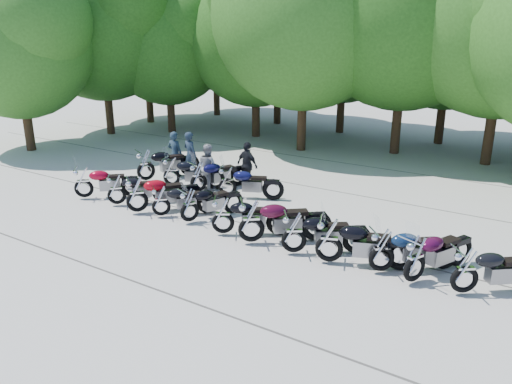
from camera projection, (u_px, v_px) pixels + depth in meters
The scene contains 33 objects.
ground at pixel (227, 243), 13.95m from camera, with size 90.00×90.00×0.00m, color #A19D91.
tree_0 at pixel (145, 34), 30.55m from camera, with size 7.50×7.50×9.21m.
tree_1 at pixel (167, 42), 27.54m from camera, with size 6.97×6.97×8.55m.
tree_2 at pixel (256, 37), 26.30m from camera, with size 7.31×7.31×8.97m.
tree_3 at pixel (305, 15), 22.82m from camera, with size 8.70×8.70×10.67m.
tree_4 at pixel (407, 7), 22.10m from camera, with size 9.13×9.13×11.20m.
tree_5 at pixel (508, 7), 20.12m from camera, with size 9.04×9.04×11.10m.
tree_9 at pixel (215, 32), 33.25m from camera, with size 7.59×7.59×9.32m.
tree_10 at pixel (278, 30), 30.03m from camera, with size 7.78×7.78×9.55m.
tree_11 at pixel (345, 33), 27.33m from camera, with size 7.56×7.56×9.28m.
tree_12 at pixel (451, 29), 24.44m from camera, with size 7.88×7.88×9.67m.
tree_16 at pixel (16, 44), 23.17m from camera, with size 6.97×6.97×8.55m.
tree_17 at pixel (101, 23), 26.80m from camera, with size 8.31×8.31×10.20m.
motorcycle_0 at pixel (83, 181), 17.40m from camera, with size 0.70×2.29×1.29m, color maroon, non-canonical shape.
motorcycle_1 at pixel (116, 189), 16.74m from camera, with size 0.65×2.14×1.21m, color black, non-canonical shape.
motorcycle_2 at pixel (137, 193), 15.99m from camera, with size 0.75×2.45×1.39m, color #9C0512, non-canonical shape.
motorcycle_3 at pixel (161, 200), 15.72m from camera, with size 0.62×2.05×1.16m, color black, non-canonical shape.
motorcycle_4 at pixel (189, 204), 15.22m from camera, with size 0.67×2.19×1.24m, color black, non-canonical shape.
motorcycle_5 at pixel (223, 215), 14.30m from camera, with size 0.69×2.27×1.28m, color black, non-canonical shape.
motorcycle_6 at pixel (251, 220), 13.68m from camera, with size 0.78×2.57×1.46m, color #3A071C, non-canonical shape.
motorcycle_7 at pixel (294, 231), 13.06m from camera, with size 0.71×2.34×1.32m, color black, non-canonical shape.
motorcycle_8 at pixel (330, 239), 12.52m from camera, with size 0.74×2.44×1.38m, color black, non-canonical shape.
motorcycle_9 at pixel (382, 249), 12.05m from camera, with size 0.70×2.29×1.29m, color #0E203F, non-canonical shape.
motorcycle_10 at pixel (415, 258), 11.54m from camera, with size 0.72×2.37×1.34m, color #370723, non-canonical shape.
motorcycle_11 at pixel (466, 269), 11.04m from camera, with size 0.69×2.27×1.28m, color black, non-canonical shape.
motorcycle_12 at pixel (146, 164), 19.36m from camera, with size 0.78×2.56×1.45m, color black, non-canonical shape.
motorcycle_13 at pixel (171, 171), 18.71m from camera, with size 0.71×2.32×1.31m, color black, non-canonical shape.
motorcycle_14 at pixel (198, 176), 18.02m from camera, with size 0.71×2.34×1.32m, color black, non-canonical shape.
motorcycle_15 at pixel (227, 180), 17.55m from camera, with size 0.69×2.27×1.28m, color #0D0E3A, non-canonical shape.
rider_0 at pixel (175, 154), 20.14m from camera, with size 0.67×0.44×1.83m, color #1D2F3D.
rider_1 at pixel (208, 167), 18.46m from camera, with size 0.84×0.65×1.72m, color gray.
rider_2 at pixel (247, 165), 18.61m from camera, with size 1.03×0.43×1.75m, color black.
rider_3 at pixel (190, 155), 19.93m from camera, with size 0.68×0.45×1.86m, color #1A2737.
Camera 1 is at (7.58, -10.36, 5.69)m, focal length 35.00 mm.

